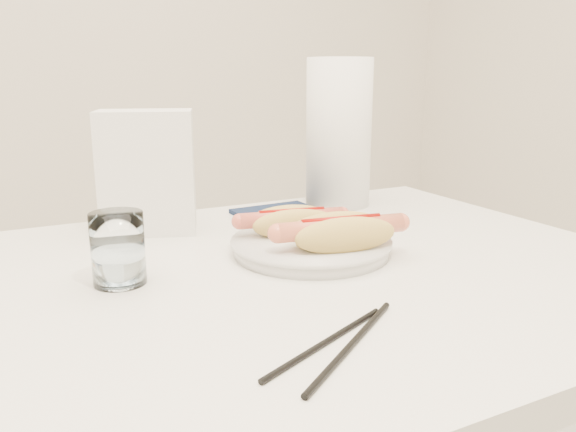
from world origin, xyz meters
name	(u,v)px	position (x,y,z in m)	size (l,w,h in m)	color
table	(242,316)	(0.00, 0.00, 0.69)	(1.20, 0.80, 0.75)	white
plate	(311,248)	(0.13, 0.04, 0.76)	(0.24, 0.24, 0.02)	silver
hotdog_left	(292,222)	(0.12, 0.09, 0.79)	(0.17, 0.09, 0.05)	#DAB657
hotdog_right	(341,233)	(0.15, -0.01, 0.79)	(0.19, 0.10, 0.05)	#D9B454
water_glass	(118,249)	(-0.15, 0.05, 0.80)	(0.07, 0.07, 0.10)	white
chopstick_near	(326,342)	(0.00, -0.23, 0.75)	(0.01, 0.01, 0.20)	black
chopstick_far	(352,343)	(0.02, -0.25, 0.75)	(0.01, 0.01, 0.22)	black
napkin_box	(147,172)	(-0.05, 0.28, 0.85)	(0.16, 0.09, 0.21)	white
navy_napkin	(283,215)	(0.20, 0.27, 0.75)	(0.16, 0.16, 0.01)	#13203D
paper_towel_roll	(339,133)	(0.35, 0.31, 0.90)	(0.13, 0.13, 0.30)	white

